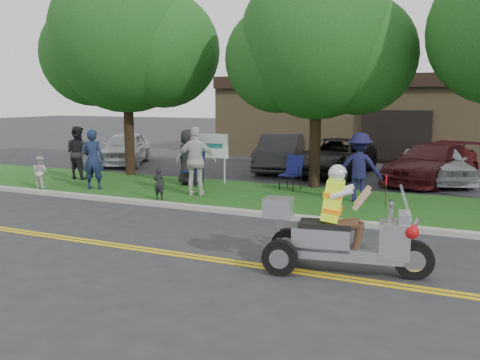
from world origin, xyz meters
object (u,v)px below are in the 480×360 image
at_px(lawn_chair_a, 292,170).
at_px(parked_car_left, 280,152).
at_px(trike_scooter, 338,235).
at_px(parked_car_right, 432,163).
at_px(spectator_adult_left, 93,159).
at_px(spectator_adult_mid, 78,153).
at_px(parked_car_far_left, 125,148).
at_px(parked_car_mid, 335,157).
at_px(spectator_adult_right, 196,161).
at_px(parked_car_far_right, 437,163).
at_px(lawn_chair_b, 195,166).

relative_size(lawn_chair_a, parked_car_left, 0.24).
height_order(trike_scooter, parked_car_right, trike_scooter).
bearing_deg(parked_car_right, spectator_adult_left, -126.54).
relative_size(spectator_adult_mid, parked_car_far_left, 0.44).
bearing_deg(lawn_chair_a, parked_car_left, 127.08).
bearing_deg(parked_car_mid, trike_scooter, -72.07).
bearing_deg(lawn_chair_a, spectator_adult_right, -124.17).
height_order(spectator_adult_right, parked_car_far_right, spectator_adult_right).
relative_size(lawn_chair_b, spectator_adult_mid, 0.60).
xyz_separation_m(trike_scooter, spectator_adult_right, (-5.29, 4.67, 0.46)).
distance_m(spectator_adult_mid, parked_car_far_right, 12.56).
distance_m(spectator_adult_left, spectator_adult_mid, 2.27).
height_order(lawn_chair_b, parked_car_far_left, parked_car_far_left).
bearing_deg(trike_scooter, spectator_adult_mid, 142.84).
relative_size(parked_car_far_left, parked_car_mid, 0.86).
distance_m(parked_car_mid, parked_car_right, 3.61).
bearing_deg(lawn_chair_b, spectator_adult_mid, -171.20).
bearing_deg(lawn_chair_a, parked_car_mid, 99.17).
bearing_deg(spectator_adult_right, parked_car_left, -112.05).
xyz_separation_m(trike_scooter, spectator_adult_mid, (-10.56, 5.64, 0.39)).
xyz_separation_m(parked_car_far_left, parked_car_mid, (9.29, 0.76, -0.03)).
relative_size(spectator_adult_right, parked_car_left, 0.44).
height_order(trike_scooter, lawn_chair_b, trike_scooter).
xyz_separation_m(spectator_adult_right, parked_car_left, (0.25, 6.55, -0.36)).
bearing_deg(trike_scooter, lawn_chair_b, 126.09).
distance_m(spectator_adult_mid, parked_car_left, 7.86).
distance_m(spectator_adult_left, parked_car_right, 11.37).
bearing_deg(parked_car_far_right, spectator_adult_left, -168.18).
height_order(lawn_chair_a, parked_car_mid, parked_car_mid).
height_order(lawn_chair_b, spectator_adult_left, spectator_adult_left).
height_order(spectator_adult_left, parked_car_right, spectator_adult_left).
relative_size(trike_scooter, parked_car_far_left, 0.67).
height_order(lawn_chair_a, parked_car_left, parked_car_left).
xyz_separation_m(trike_scooter, parked_car_far_left, (-12.04, 10.31, 0.08)).
xyz_separation_m(lawn_chair_a, parked_car_right, (3.85, 3.68, -0.02)).
distance_m(lawn_chair_b, spectator_adult_left, 3.19).
distance_m(spectator_adult_left, parked_car_far_right, 11.60).
height_order(lawn_chair_a, parked_car_right, parked_car_right).
relative_size(lawn_chair_b, parked_car_far_left, 0.26).
xyz_separation_m(trike_scooter, parked_car_far_right, (0.96, 10.62, 0.05)).
xyz_separation_m(spectator_adult_mid, parked_car_mid, (7.81, 5.43, -0.34)).
bearing_deg(parked_car_left, parked_car_right, -18.90).
xyz_separation_m(trike_scooter, parked_car_left, (-5.04, 11.22, 0.10)).
bearing_deg(parked_car_left, parked_car_mid, -14.99).
bearing_deg(parked_car_mid, lawn_chair_b, -120.94).
bearing_deg(spectator_adult_right, parked_car_right, -156.45).
distance_m(spectator_adult_mid, parked_car_far_left, 4.91).
bearing_deg(trike_scooter, parked_car_left, 105.13).
bearing_deg(lawn_chair_b, parked_car_right, 33.58).
height_order(lawn_chair_b, parked_car_mid, parked_car_mid).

